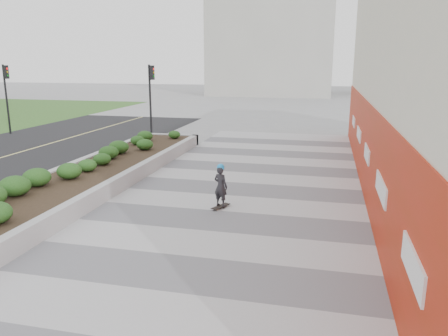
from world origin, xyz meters
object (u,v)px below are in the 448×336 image
(planter, at_px, (83,177))
(traffic_signal_near, at_px, (151,90))
(skateboarder, at_px, (221,186))
(traffic_signal_far, at_px, (6,89))

(planter, xyz_separation_m, traffic_signal_near, (-1.73, 10.50, 2.34))
(traffic_signal_near, relative_size, skateboarder, 3.02)
(traffic_signal_far, bearing_deg, traffic_signal_near, 3.11)
(planter, distance_m, skateboarder, 5.25)
(traffic_signal_far, height_order, skateboarder, traffic_signal_far)
(traffic_signal_far, xyz_separation_m, skateboarder, (16.08, -10.93, -2.05))
(planter, xyz_separation_m, traffic_signal_far, (-10.93, 10.00, 2.34))
(traffic_signal_near, distance_m, traffic_signal_far, 9.21)
(planter, height_order, traffic_signal_far, traffic_signal_far)
(planter, bearing_deg, traffic_signal_far, 137.54)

